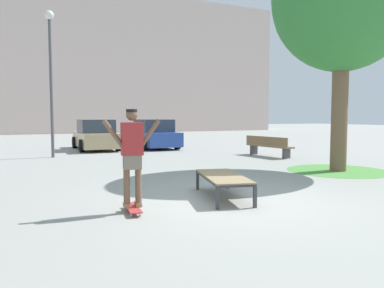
# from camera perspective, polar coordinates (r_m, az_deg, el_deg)

# --- Properties ---
(ground_plane) EXTENTS (120.00, 120.00, 0.00)m
(ground_plane) POSITION_cam_1_polar(r_m,az_deg,el_deg) (7.51, 5.80, -8.56)
(ground_plane) COLOR #999993
(building_facade) EXTENTS (43.06, 4.00, 14.31)m
(building_facade) POSITION_cam_1_polar(r_m,az_deg,el_deg) (40.43, -16.12, 11.88)
(building_facade) COLOR beige
(building_facade) RESTS_ON ground
(skate_box) EXTENTS (1.22, 2.03, 0.46)m
(skate_box) POSITION_cam_1_polar(r_m,az_deg,el_deg) (7.67, 4.77, -5.12)
(skate_box) COLOR #38383D
(skate_box) RESTS_ON ground
(skateboard) EXTENTS (0.29, 0.82, 0.09)m
(skateboard) POSITION_cam_1_polar(r_m,az_deg,el_deg) (6.63, -9.01, -9.61)
(skateboard) COLOR #B23333
(skateboard) RESTS_ON ground
(skater) EXTENTS (1.00, 0.32, 1.69)m
(skater) POSITION_cam_1_polar(r_m,az_deg,el_deg) (6.47, -9.12, -1.02)
(skater) COLOR brown
(skater) RESTS_ON skateboard
(grass_patch_near_right) EXTENTS (3.03, 3.03, 0.01)m
(grass_patch_near_right) POSITION_cam_1_polar(r_m,az_deg,el_deg) (12.28, 21.34, -3.80)
(grass_patch_near_right) COLOR #519342
(grass_patch_near_right) RESTS_ON ground
(car_tan) EXTENTS (1.96, 4.22, 1.50)m
(car_tan) POSITION_cam_1_polar(r_m,az_deg,el_deg) (19.31, -14.49, 1.22)
(car_tan) COLOR tan
(car_tan) RESTS_ON ground
(car_blue) EXTENTS (1.93, 4.21, 1.50)m
(car_blue) POSITION_cam_1_polar(r_m,az_deg,el_deg) (19.74, -5.95, 1.40)
(car_blue) COLOR #28479E
(car_blue) RESTS_ON ground
(park_bench) EXTENTS (0.73, 2.44, 0.83)m
(park_bench) POSITION_cam_1_polar(r_m,az_deg,el_deg) (15.81, 11.56, -0.25)
(park_bench) COLOR brown
(park_bench) RESTS_ON ground
(light_post) EXTENTS (0.36, 0.36, 5.83)m
(light_post) POSITION_cam_1_polar(r_m,az_deg,el_deg) (16.23, -20.77, 11.63)
(light_post) COLOR #4C4C51
(light_post) RESTS_ON ground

